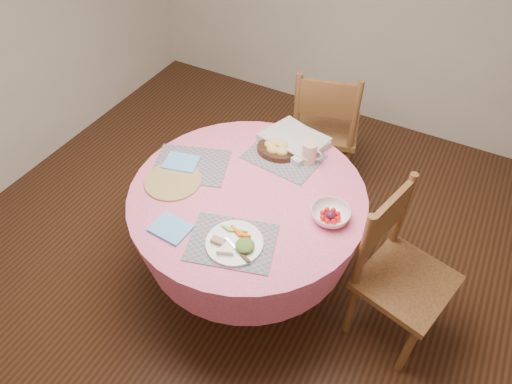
% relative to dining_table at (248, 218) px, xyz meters
% --- Properties ---
extents(ground, '(4.00, 4.00, 0.00)m').
position_rel_dining_table_xyz_m(ground, '(0.00, 0.00, -0.56)').
color(ground, '#331C0F').
rests_on(ground, ground).
extents(room_envelope, '(4.01, 4.01, 2.71)m').
position_rel_dining_table_xyz_m(room_envelope, '(0.00, 0.00, 1.16)').
color(room_envelope, silver).
rests_on(room_envelope, ground).
extents(dining_table, '(1.24, 1.24, 0.75)m').
position_rel_dining_table_xyz_m(dining_table, '(0.00, 0.00, 0.00)').
color(dining_table, pink).
rests_on(dining_table, ground).
extents(chair_right, '(0.52, 0.54, 0.96)m').
position_rel_dining_table_xyz_m(chair_right, '(0.82, 0.09, -0.06)').
color(chair_right, brown).
rests_on(chair_right, ground).
extents(chair_back, '(0.55, 0.54, 0.98)m').
position_rel_dining_table_xyz_m(chair_back, '(0.04, 1.02, -0.05)').
color(chair_back, brown).
rests_on(chair_back, ground).
extents(placemat_front, '(0.47, 0.40, 0.01)m').
position_rel_dining_table_xyz_m(placemat_front, '(0.10, -0.32, 0.20)').
color(placemat_front, '#167D71').
rests_on(placemat_front, dining_table).
extents(placemat_left, '(0.48, 0.42, 0.01)m').
position_rel_dining_table_xyz_m(placemat_left, '(-0.38, 0.04, 0.20)').
color(placemat_left, '#167D71').
rests_on(placemat_left, dining_table).
extents(placemat_back, '(0.43, 0.34, 0.01)m').
position_rel_dining_table_xyz_m(placemat_back, '(0.04, 0.35, 0.20)').
color(placemat_back, '#167D71').
rests_on(placemat_back, dining_table).
extents(wicker_trivet, '(0.30, 0.30, 0.01)m').
position_rel_dining_table_xyz_m(wicker_trivet, '(-0.39, -0.11, 0.20)').
color(wicker_trivet, olive).
rests_on(wicker_trivet, dining_table).
extents(napkin_near, '(0.19, 0.15, 0.01)m').
position_rel_dining_table_xyz_m(napkin_near, '(-0.20, -0.39, 0.20)').
color(napkin_near, '#5FADF5').
rests_on(napkin_near, dining_table).
extents(napkin_far, '(0.21, 0.18, 0.01)m').
position_rel_dining_table_xyz_m(napkin_far, '(-0.43, 0.02, 0.21)').
color(napkin_far, '#5FADF5').
rests_on(napkin_far, placemat_left).
extents(dinner_plate, '(0.27, 0.27, 0.05)m').
position_rel_dining_table_xyz_m(dinner_plate, '(0.12, -0.33, 0.22)').
color(dinner_plate, white).
rests_on(dinner_plate, placemat_front).
extents(bread_bowl, '(0.23, 0.23, 0.08)m').
position_rel_dining_table_xyz_m(bread_bowl, '(-0.01, 0.35, 0.23)').
color(bread_bowl, black).
rests_on(bread_bowl, placemat_back).
extents(latte_mug, '(0.12, 0.08, 0.12)m').
position_rel_dining_table_xyz_m(latte_mug, '(0.18, 0.37, 0.26)').
color(latte_mug, '#CFAA8E').
rests_on(latte_mug, placemat_back).
extents(fruit_bowl, '(0.25, 0.25, 0.06)m').
position_rel_dining_table_xyz_m(fruit_bowl, '(0.44, 0.03, 0.22)').
color(fruit_bowl, white).
rests_on(fruit_bowl, dining_table).
extents(newspaper_stack, '(0.41, 0.37, 0.04)m').
position_rel_dining_table_xyz_m(newspaper_stack, '(0.04, 0.48, 0.22)').
color(newspaper_stack, silver).
rests_on(newspaper_stack, dining_table).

